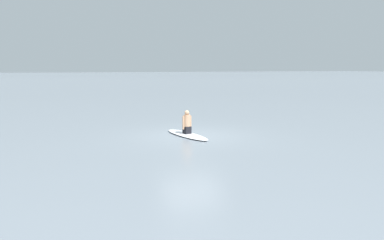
{
  "coord_description": "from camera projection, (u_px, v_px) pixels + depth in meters",
  "views": [
    {
      "loc": [
        14.23,
        -6.11,
        2.69
      ],
      "look_at": [
        -0.38,
        0.19,
        0.57
      ],
      "focal_mm": 37.14,
      "sensor_mm": 36.0,
      "label": 1
    }
  ],
  "objects": [
    {
      "name": "ground_plane",
      "position": [
        191.0,
        136.0,
        15.71
      ],
      "size": [
        400.0,
        400.0,
        0.0
      ],
      "primitive_type": "plane",
      "color": "gray"
    },
    {
      "name": "surfboard",
      "position": [
        187.0,
        135.0,
        15.67
      ],
      "size": [
        3.03,
        1.05,
        0.09
      ],
      "primitive_type": "ellipsoid",
      "rotation": [
        0.0,
        0.0,
        -3.03
      ],
      "color": "white",
      "rests_on": "ground"
    },
    {
      "name": "person_paddler",
      "position": [
        187.0,
        123.0,
        15.61
      ],
      "size": [
        0.33,
        0.41,
        0.93
      ],
      "rotation": [
        0.0,
        0.0,
        -3.03
      ],
      "color": "black",
      "rests_on": "surfboard"
    }
  ]
}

